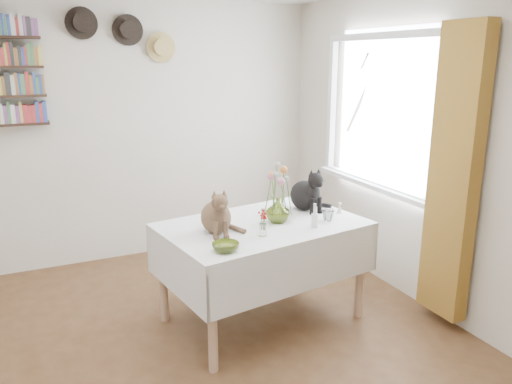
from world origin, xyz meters
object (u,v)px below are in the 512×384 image
black_cat (305,188)px  flower_vase (278,210)px  tabby_cat (216,209)px  dining_table (262,248)px

black_cat → flower_vase: size_ratio=1.95×
tabby_cat → flower_vase: tabby_cat is taller
tabby_cat → flower_vase: size_ratio=1.84×
black_cat → dining_table: bearing=-166.7°
tabby_cat → flower_vase: bearing=8.9°
dining_table → flower_vase: bearing=-9.8°
tabby_cat → black_cat: size_ratio=0.94×
tabby_cat → flower_vase: (0.49, 0.02, -0.08)m
dining_table → black_cat: 0.62m
dining_table → black_cat: (0.46, 0.18, 0.37)m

